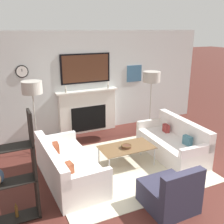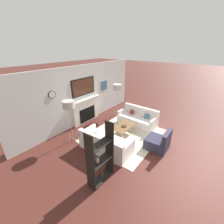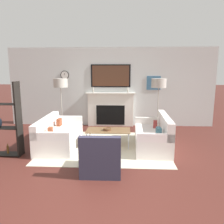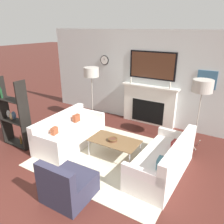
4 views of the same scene
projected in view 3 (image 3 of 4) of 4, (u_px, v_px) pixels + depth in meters
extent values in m
plane|color=#481F1A|center=(93.00, 197.00, 3.32)|extent=(60.00, 60.00, 0.00)
cube|color=silver|center=(111.00, 87.00, 7.60)|extent=(7.13, 0.07, 2.70)
cube|color=silver|center=(111.00, 110.00, 7.63)|extent=(1.59, 0.16, 1.14)
cube|color=black|center=(110.00, 115.00, 7.58)|extent=(0.98, 0.01, 0.68)
cube|color=silver|center=(111.00, 93.00, 7.51)|extent=(1.71, 0.22, 0.04)
cylinder|color=#B2AD9E|center=(93.00, 91.00, 7.50)|extent=(0.04, 0.04, 0.10)
cylinder|color=white|center=(93.00, 88.00, 7.48)|extent=(0.03, 0.03, 0.09)
cylinder|color=#B2AD9E|center=(128.00, 91.00, 7.43)|extent=(0.04, 0.04, 0.10)
cylinder|color=white|center=(128.00, 89.00, 7.42)|extent=(0.03, 0.03, 0.09)
cube|color=black|center=(111.00, 76.00, 7.49)|extent=(1.36, 0.04, 0.78)
cube|color=#4C2D1E|center=(111.00, 76.00, 7.47)|extent=(1.26, 0.01, 0.70)
cylinder|color=black|center=(65.00, 75.00, 7.56)|extent=(0.30, 0.02, 0.30)
cylinder|color=silver|center=(65.00, 75.00, 7.55)|extent=(0.26, 0.00, 0.26)
cube|color=black|center=(65.00, 74.00, 7.54)|extent=(0.01, 0.00, 0.07)
cube|color=#396487|center=(154.00, 83.00, 7.46)|extent=(0.47, 0.02, 0.47)
cube|color=beige|center=(106.00, 146.00, 5.59)|extent=(3.03, 2.60, 0.01)
cube|color=silver|center=(61.00, 138.00, 5.61)|extent=(0.93, 1.89, 0.42)
cube|color=silver|center=(46.00, 124.00, 5.55)|extent=(0.23, 1.86, 0.32)
cube|color=silver|center=(67.00, 119.00, 6.42)|extent=(0.86, 0.13, 0.18)
cube|color=silver|center=(50.00, 136.00, 4.69)|extent=(0.86, 0.13, 0.18)
cube|color=brown|center=(59.00, 122.00, 5.97)|extent=(0.11, 0.20, 0.20)
cube|color=brown|center=(50.00, 131.00, 5.15)|extent=(0.12, 0.19, 0.17)
cube|color=silver|center=(152.00, 139.00, 5.49)|extent=(0.87, 1.80, 0.41)
cube|color=silver|center=(165.00, 124.00, 5.39)|extent=(0.23, 1.78, 0.40)
cube|color=silver|center=(155.00, 138.00, 4.62)|extent=(0.80, 0.13, 0.18)
cube|color=silver|center=(149.00, 120.00, 6.26)|extent=(0.80, 0.13, 0.18)
cube|color=#3F6D7E|center=(159.00, 132.00, 5.04)|extent=(0.11, 0.21, 0.20)
cube|color=maroon|center=(155.00, 124.00, 5.82)|extent=(0.12, 0.19, 0.18)
cube|color=#2D2B3E|center=(102.00, 161.00, 4.16)|extent=(0.75, 0.78, 0.40)
cube|color=#2D2B3E|center=(100.00, 147.00, 3.78)|extent=(0.73, 0.15, 0.38)
cube|color=brown|center=(108.00, 130.00, 5.56)|extent=(1.11, 0.61, 0.02)
cylinder|color=#B7B7BC|center=(87.00, 141.00, 5.36)|extent=(0.02, 0.02, 0.41)
cylinder|color=#B7B7BC|center=(129.00, 142.00, 5.31)|extent=(0.02, 0.02, 0.41)
cylinder|color=#B7B7BC|center=(90.00, 135.00, 5.88)|extent=(0.02, 0.02, 0.41)
cylinder|color=#B7B7BC|center=(128.00, 136.00, 5.83)|extent=(0.02, 0.02, 0.41)
cylinder|color=#563122|center=(107.00, 129.00, 5.52)|extent=(0.20, 0.20, 0.05)
torus|color=brown|center=(107.00, 128.00, 5.51)|extent=(0.21, 0.21, 0.02)
cylinder|color=#9E998E|center=(66.00, 127.00, 7.07)|extent=(0.09, 0.23, 0.27)
cylinder|color=#9E998E|center=(61.00, 126.00, 7.12)|extent=(0.17, 0.19, 0.27)
cylinder|color=#9E998E|center=(61.00, 128.00, 6.94)|extent=(0.23, 0.07, 0.27)
cylinder|color=#9E998E|center=(61.00, 105.00, 6.91)|extent=(0.02, 0.02, 1.15)
cylinder|color=#B2ADA3|center=(61.00, 83.00, 6.79)|extent=(0.44, 0.44, 0.27)
cylinder|color=#9E998E|center=(160.00, 128.00, 6.91)|extent=(0.09, 0.23, 0.27)
cylinder|color=#9E998E|center=(154.00, 128.00, 6.96)|extent=(0.17, 0.19, 0.27)
cylinder|color=#9E998E|center=(157.00, 129.00, 6.78)|extent=(0.23, 0.07, 0.27)
cylinder|color=#9E998E|center=(158.00, 106.00, 6.76)|extent=(0.02, 0.02, 1.15)
cylinder|color=#B2ADA3|center=(159.00, 83.00, 6.63)|extent=(0.45, 0.45, 0.28)
cube|color=black|center=(19.00, 119.00, 4.84)|extent=(0.04, 0.28, 1.68)
cube|color=black|center=(5.00, 154.00, 5.00)|extent=(0.81, 0.28, 0.02)
cube|color=black|center=(3.00, 128.00, 4.89)|extent=(0.81, 0.28, 0.01)
cube|color=black|center=(0.00, 104.00, 4.80)|extent=(0.81, 0.28, 0.02)
cylinder|color=brown|center=(8.00, 149.00, 5.00)|extent=(0.05, 0.05, 0.18)
cylinder|color=brown|center=(7.00, 145.00, 4.98)|extent=(0.02, 0.02, 0.05)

